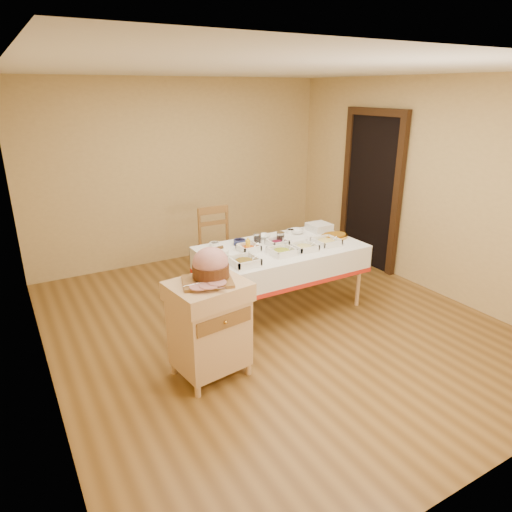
{
  "coord_description": "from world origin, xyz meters",
  "views": [
    {
      "loc": [
        -2.4,
        -3.78,
        2.44
      ],
      "look_at": [
        -0.09,
        0.2,
        0.75
      ],
      "focal_mm": 32.0,
      "sensor_mm": 36.0,
      "label": 1
    }
  ],
  "objects_px": {
    "ham_on_board": "(210,267)",
    "dining_table": "(281,260)",
    "dining_chair": "(218,246)",
    "brass_platter": "(334,236)",
    "preserve_jar_right": "(281,238)",
    "mustard_bottle": "(248,245)",
    "plate_stack": "(319,227)",
    "preserve_jar_left": "(257,238)",
    "bread_basket": "(218,253)",
    "butcher_cart": "(209,324)"
  },
  "relations": [
    {
      "from": "ham_on_board",
      "to": "dining_table",
      "type": "bearing_deg",
      "value": 32.5
    },
    {
      "from": "dining_chair",
      "to": "brass_platter",
      "type": "xyz_separation_m",
      "value": [
        1.03,
        -1.07,
        0.26
      ]
    },
    {
      "from": "preserve_jar_right",
      "to": "dining_table",
      "type": "bearing_deg",
      "value": -119.55
    },
    {
      "from": "dining_chair",
      "to": "mustard_bottle",
      "type": "distance_m",
      "value": 1.02
    },
    {
      "from": "mustard_bottle",
      "to": "plate_stack",
      "type": "height_order",
      "value": "mustard_bottle"
    },
    {
      "from": "dining_table",
      "to": "mustard_bottle",
      "type": "height_order",
      "value": "mustard_bottle"
    },
    {
      "from": "preserve_jar_left",
      "to": "bread_basket",
      "type": "height_order",
      "value": "preserve_jar_left"
    },
    {
      "from": "dining_chair",
      "to": "ham_on_board",
      "type": "bearing_deg",
      "value": -117.21
    },
    {
      "from": "butcher_cart",
      "to": "brass_platter",
      "type": "xyz_separation_m",
      "value": [
        2.0,
        0.77,
        0.27
      ]
    },
    {
      "from": "ham_on_board",
      "to": "plate_stack",
      "type": "xyz_separation_m",
      "value": [
        1.98,
        1.06,
        -0.22
      ]
    },
    {
      "from": "brass_platter",
      "to": "preserve_jar_left",
      "type": "bearing_deg",
      "value": 160.66
    },
    {
      "from": "ham_on_board",
      "to": "brass_platter",
      "type": "xyz_separation_m",
      "value": [
        1.96,
        0.73,
        -0.24
      ]
    },
    {
      "from": "mustard_bottle",
      "to": "bread_basket",
      "type": "bearing_deg",
      "value": -178.52
    },
    {
      "from": "butcher_cart",
      "to": "brass_platter",
      "type": "height_order",
      "value": "butcher_cart"
    },
    {
      "from": "dining_table",
      "to": "plate_stack",
      "type": "xyz_separation_m",
      "value": [
        0.74,
        0.27,
        0.21
      ]
    },
    {
      "from": "butcher_cart",
      "to": "preserve_jar_right",
      "type": "relative_size",
      "value": 7.35
    },
    {
      "from": "butcher_cart",
      "to": "preserve_jar_right",
      "type": "distance_m",
      "value": 1.68
    },
    {
      "from": "ham_on_board",
      "to": "dining_chair",
      "type": "bearing_deg",
      "value": 62.79
    },
    {
      "from": "butcher_cart",
      "to": "preserve_jar_left",
      "type": "bearing_deg",
      "value": 43.99
    },
    {
      "from": "dining_table",
      "to": "preserve_jar_left",
      "type": "distance_m",
      "value": 0.37
    },
    {
      "from": "ham_on_board",
      "to": "mustard_bottle",
      "type": "bearing_deg",
      "value": 45.23
    },
    {
      "from": "butcher_cart",
      "to": "brass_platter",
      "type": "bearing_deg",
      "value": 21.03
    },
    {
      "from": "mustard_bottle",
      "to": "brass_platter",
      "type": "height_order",
      "value": "mustard_bottle"
    },
    {
      "from": "plate_stack",
      "to": "ham_on_board",
      "type": "bearing_deg",
      "value": -151.88
    },
    {
      "from": "plate_stack",
      "to": "preserve_jar_left",
      "type": "bearing_deg",
      "value": -179.19
    },
    {
      "from": "butcher_cart",
      "to": "brass_platter",
      "type": "relative_size",
      "value": 2.5
    },
    {
      "from": "dining_table",
      "to": "butcher_cart",
      "type": "distance_m",
      "value": 1.52
    },
    {
      "from": "brass_platter",
      "to": "ham_on_board",
      "type": "bearing_deg",
      "value": -159.43
    },
    {
      "from": "dining_table",
      "to": "bread_basket",
      "type": "distance_m",
      "value": 0.8
    },
    {
      "from": "butcher_cart",
      "to": "dining_chair",
      "type": "xyz_separation_m",
      "value": [
        0.97,
        1.84,
        0.01
      ]
    },
    {
      "from": "preserve_jar_right",
      "to": "brass_platter",
      "type": "relative_size",
      "value": 0.34
    },
    {
      "from": "dining_chair",
      "to": "plate_stack",
      "type": "distance_m",
      "value": 1.32
    },
    {
      "from": "preserve_jar_left",
      "to": "plate_stack",
      "type": "distance_m",
      "value": 0.9
    },
    {
      "from": "dining_chair",
      "to": "butcher_cart",
      "type": "bearing_deg",
      "value": -117.86
    },
    {
      "from": "dining_chair",
      "to": "mustard_bottle",
      "type": "height_order",
      "value": "dining_chair"
    },
    {
      "from": "mustard_bottle",
      "to": "brass_platter",
      "type": "distance_m",
      "value": 1.13
    },
    {
      "from": "dining_table",
      "to": "plate_stack",
      "type": "bearing_deg",
      "value": 19.98
    },
    {
      "from": "preserve_jar_left",
      "to": "preserve_jar_right",
      "type": "height_order",
      "value": "preserve_jar_right"
    },
    {
      "from": "dining_table",
      "to": "brass_platter",
      "type": "bearing_deg",
      "value": -4.22
    },
    {
      "from": "ham_on_board",
      "to": "bread_basket",
      "type": "bearing_deg",
      "value": 61.0
    },
    {
      "from": "bread_basket",
      "to": "dining_chair",
      "type": "bearing_deg",
      "value": 64.37
    },
    {
      "from": "preserve_jar_right",
      "to": "plate_stack",
      "type": "xyz_separation_m",
      "value": [
        0.67,
        0.14,
        -0.01
      ]
    },
    {
      "from": "preserve_jar_left",
      "to": "plate_stack",
      "type": "bearing_deg",
      "value": 0.81
    },
    {
      "from": "mustard_bottle",
      "to": "butcher_cart",
      "type": "bearing_deg",
      "value": -135.1
    },
    {
      "from": "plate_stack",
      "to": "brass_platter",
      "type": "height_order",
      "value": "plate_stack"
    },
    {
      "from": "mustard_bottle",
      "to": "bread_basket",
      "type": "distance_m",
      "value": 0.37
    },
    {
      "from": "dining_table",
      "to": "preserve_jar_right",
      "type": "height_order",
      "value": "preserve_jar_right"
    },
    {
      "from": "preserve_jar_left",
      "to": "brass_platter",
      "type": "distance_m",
      "value": 0.94
    },
    {
      "from": "preserve_jar_right",
      "to": "plate_stack",
      "type": "relative_size",
      "value": 0.47
    },
    {
      "from": "dining_table",
      "to": "butcher_cart",
      "type": "xyz_separation_m",
      "value": [
        -1.28,
        -0.82,
        -0.09
      ]
    }
  ]
}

